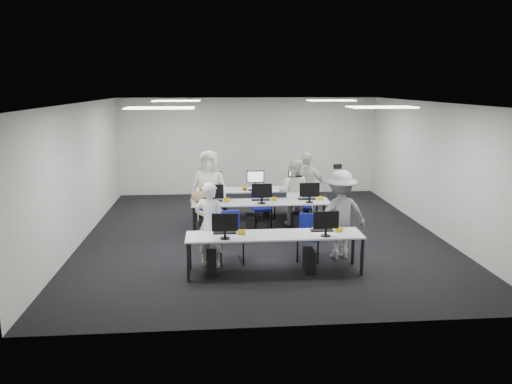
{
  "coord_description": "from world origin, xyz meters",
  "views": [
    {
      "loc": [
        -1.06,
        -11.01,
        3.39
      ],
      "look_at": [
        -0.13,
        0.02,
        1.0
      ],
      "focal_mm": 35.0,
      "sensor_mm": 36.0,
      "label": 1
    }
  ],
  "objects": [
    {
      "name": "handbag",
      "position": [
        -1.45,
        0.26,
        0.86
      ],
      "size": [
        0.38,
        0.3,
        0.27
      ],
      "primitive_type": "ellipsoid",
      "rotation": [
        0.0,
        0.0,
        0.33
      ],
      "color": "#A47954",
      "rests_on": "desk_mid"
    },
    {
      "name": "student_2",
      "position": [
        -1.2,
        0.85,
        0.93
      ],
      "size": [
        1.02,
        0.78,
        1.85
      ],
      "primitive_type": "imported",
      "rotation": [
        0.0,
        0.0,
        -0.23
      ],
      "color": "beige",
      "rests_on": "ground"
    },
    {
      "name": "desk_back",
      "position": [
        0.0,
        1.6,
        0.68
      ],
      "size": [
        3.2,
        0.7,
        0.73
      ],
      "color": "silver",
      "rests_on": "ground"
    },
    {
      "name": "ceiling_panels",
      "position": [
        0.0,
        0.0,
        2.98
      ],
      "size": [
        5.2,
        4.6,
        0.02
      ],
      "color": "white",
      "rests_on": "room"
    },
    {
      "name": "photographer",
      "position": [
        1.38,
        -1.7,
        0.88
      ],
      "size": [
        1.24,
        0.86,
        1.76
      ],
      "primitive_type": "imported",
      "rotation": [
        0.0,
        0.0,
        3.33
      ],
      "color": "slate",
      "rests_on": "ground"
    },
    {
      "name": "chair_7",
      "position": [
        0.98,
        1.07,
        0.28
      ],
      "size": [
        0.49,
        0.53,
        0.89
      ],
      "rotation": [
        0.0,
        0.0,
        -0.12
      ],
      "color": "navy",
      "rests_on": "ground"
    },
    {
      "name": "student_0",
      "position": [
        -1.17,
        -1.94,
        0.81
      ],
      "size": [
        0.69,
        0.58,
        1.63
      ],
      "primitive_type": "imported",
      "rotation": [
        0.0,
        0.0,
        2.77
      ],
      "color": "beige",
      "rests_on": "ground"
    },
    {
      "name": "room",
      "position": [
        0.0,
        0.0,
        1.5
      ],
      "size": [
        9.0,
        9.02,
        3.0
      ],
      "color": "black",
      "rests_on": "ground"
    },
    {
      "name": "chair_4",
      "position": [
        1.12,
        0.8,
        0.27
      ],
      "size": [
        0.49,
        0.52,
        0.84
      ],
      "rotation": [
        0.0,
        0.0,
        -0.2
      ],
      "color": "navy",
      "rests_on": "ground"
    },
    {
      "name": "chair_3",
      "position": [
        0.05,
        0.67,
        0.27
      ],
      "size": [
        0.49,
        0.53,
        0.87
      ],
      "rotation": [
        0.0,
        0.0,
        0.16
      ],
      "color": "navy",
      "rests_on": "ground"
    },
    {
      "name": "chair_0",
      "position": [
        -0.79,
        -1.74,
        0.31
      ],
      "size": [
        0.54,
        0.58,
        0.97
      ],
      "rotation": [
        0.0,
        0.0,
        0.14
      ],
      "color": "navy",
      "rests_on": "ground"
    },
    {
      "name": "chair_5",
      "position": [
        -1.18,
        0.92,
        0.29
      ],
      "size": [
        0.58,
        0.6,
        0.91
      ],
      "rotation": [
        0.0,
        0.0,
        0.31
      ],
      "color": "navy",
      "rests_on": "ground"
    },
    {
      "name": "equipment_back",
      "position": [
        0.19,
        1.62,
        0.36
      ],
      "size": [
        2.91,
        0.41,
        1.19
      ],
      "color": "white",
      "rests_on": "desk_back"
    },
    {
      "name": "chair_6",
      "position": [
        0.17,
        1.04,
        0.3
      ],
      "size": [
        0.59,
        0.61,
        0.94
      ],
      "rotation": [
        0.0,
        0.0,
        -0.3
      ],
      "color": "navy",
      "rests_on": "ground"
    },
    {
      "name": "student_1",
      "position": [
        0.85,
        0.79,
        0.82
      ],
      "size": [
        0.97,
        0.87,
        1.64
      ],
      "primitive_type": "imported",
      "rotation": [
        0.0,
        0.0,
        2.75
      ],
      "color": "beige",
      "rests_on": "ground"
    },
    {
      "name": "equipment_mid",
      "position": [
        -0.19,
        0.18,
        0.36
      ],
      "size": [
        2.91,
        0.41,
        1.19
      ],
      "color": "white",
      "rests_on": "desk_mid"
    },
    {
      "name": "equipment_front",
      "position": [
        -0.19,
        -2.42,
        0.36
      ],
      "size": [
        2.51,
        0.41,
        1.19
      ],
      "color": "#0D32B0",
      "rests_on": "desk_front"
    },
    {
      "name": "desk_mid",
      "position": [
        0.0,
        0.2,
        0.68
      ],
      "size": [
        3.2,
        0.7,
        0.73
      ],
      "color": "silver",
      "rests_on": "ground"
    },
    {
      "name": "chair_1",
      "position": [
        0.76,
        -1.74,
        0.28
      ],
      "size": [
        0.54,
        0.57,
        0.89
      ],
      "rotation": [
        0.0,
        0.0,
        -0.26
      ],
      "color": "navy",
      "rests_on": "ground"
    },
    {
      "name": "student_3",
      "position": [
        1.21,
        1.14,
        0.87
      ],
      "size": [
        1.1,
        0.7,
        1.74
      ],
      "primitive_type": "imported",
      "rotation": [
        0.0,
        0.0,
        -0.3
      ],
      "color": "beige",
      "rests_on": "ground"
    },
    {
      "name": "dslr_camera",
      "position": [
        1.34,
        -1.52,
        1.82
      ],
      "size": [
        0.17,
        0.2,
        0.1
      ],
      "primitive_type": "cube",
      "rotation": [
        0.0,
        0.0,
        3.33
      ],
      "color": "black",
      "rests_on": "photographer"
    },
    {
      "name": "desk_front",
      "position": [
        0.0,
        -2.4,
        0.68
      ],
      "size": [
        3.2,
        0.7,
        0.73
      ],
      "color": "silver",
      "rests_on": "ground"
    },
    {
      "name": "chair_2",
      "position": [
        -1.26,
        0.76,
        0.27
      ],
      "size": [
        0.51,
        0.53,
        0.84
      ],
      "rotation": [
        0.0,
        0.0,
        0.24
      ],
      "color": "navy",
      "rests_on": "ground"
    }
  ]
}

